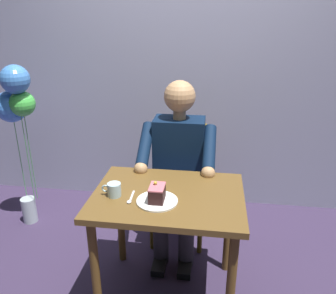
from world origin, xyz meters
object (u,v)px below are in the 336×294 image
dessert_spoon (131,199)px  dining_table (168,210)px  seated_person (178,166)px  balloon_display (16,109)px  coffee_cup (114,189)px  cake_slice (157,193)px  chair (180,177)px

dessert_spoon → dining_table: bearing=-155.1°
dining_table → seated_person: size_ratio=0.68×
balloon_display → coffee_cup: bearing=143.8°
cake_slice → dessert_spoon: (0.15, -0.00, -0.05)m
dessert_spoon → balloon_display: balloon_display is taller
coffee_cup → balloon_display: size_ratio=0.08×
seated_person → cake_slice: 0.61m
coffee_cup → dessert_spoon: 0.11m
dining_table → dessert_spoon: size_ratio=6.04×
coffee_cup → dessert_spoon: size_ratio=0.78×
dining_table → seated_person: seated_person is taller
seated_person → balloon_display: balloon_display is taller
cake_slice → balloon_display: bearing=-31.2°
seated_person → dessert_spoon: seated_person is taller
chair → dessert_spoon: (0.20, 0.76, 0.23)m
seated_person → dessert_spoon: 0.63m
chair → cake_slice: bearing=86.5°
dining_table → seated_person: bearing=-90.0°
chair → coffee_cup: size_ratio=8.01×
chair → coffee_cup: bearing=67.8°
coffee_cup → balloon_display: balloon_display is taller
seated_person → cake_slice: size_ratio=10.54×
coffee_cup → balloon_display: (0.97, -0.71, 0.24)m
balloon_display → dining_table: bearing=153.0°
dining_table → dessert_spoon: bearing=24.9°
cake_slice → coffee_cup: bearing=-6.8°
cake_slice → seated_person: bearing=-94.5°
dining_table → chair: 0.68m
coffee_cup → chair: bearing=-112.2°
dining_table → dessert_spoon: (0.20, 0.09, 0.11)m
cake_slice → chair: bearing=-93.5°
coffee_cup → dessert_spoon: (-0.10, 0.03, -0.04)m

